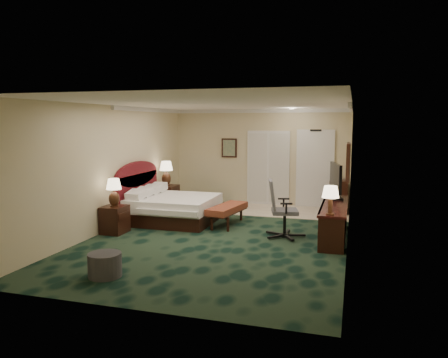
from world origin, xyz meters
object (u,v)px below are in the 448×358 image
(nightstand_far, at_px, (167,198))
(desk, at_px, (334,221))
(nightstand_near, at_px, (115,220))
(minibar, at_px, (339,196))
(bed_bench, at_px, (227,215))
(desk_chair, at_px, (285,209))
(ottoman, at_px, (105,265))
(bed, at_px, (174,209))
(lamp_near, at_px, (114,193))
(tv, at_px, (336,181))
(lamp_far, at_px, (166,173))

(nightstand_far, bearing_deg, desk, -20.81)
(nightstand_near, xyz_separation_m, nightstand_far, (0.03, 2.62, 0.04))
(minibar, bearing_deg, nightstand_far, -167.42)
(bed_bench, bearing_deg, desk_chair, -16.61)
(ottoman, distance_m, desk, 4.64)
(bed, distance_m, lamp_near, 1.70)
(bed, relative_size, nightstand_near, 3.26)
(bed_bench, relative_size, desk_chair, 1.14)
(nightstand_near, relative_size, ottoman, 1.14)
(desk, xyz_separation_m, tv, (-0.02, 0.66, 0.73))
(nightstand_near, relative_size, lamp_near, 0.97)
(nightstand_near, relative_size, desk, 0.24)
(bed, bearing_deg, bed_bench, 0.48)
(lamp_near, relative_size, desk, 0.25)
(nightstand_near, distance_m, ottoman, 2.70)
(bed_bench, bearing_deg, nightstand_far, 158.05)
(nightstand_far, relative_size, desk_chair, 0.56)
(ottoman, height_order, desk, desk)
(bed_bench, distance_m, desk, 2.43)
(bed, bearing_deg, nightstand_near, -120.07)
(bed_bench, xyz_separation_m, minibar, (2.39, 2.24, 0.20))
(desk_chair, relative_size, minibar, 1.36)
(bed, height_order, minibar, minibar)
(lamp_far, relative_size, minibar, 0.76)
(bed, distance_m, minibar, 4.32)
(desk, bearing_deg, minibar, 90.03)
(nightstand_far, distance_m, tv, 4.60)
(desk_chair, bearing_deg, nightstand_far, 136.63)
(bed, relative_size, minibar, 2.18)
(nightstand_far, height_order, lamp_far, lamp_far)
(lamp_near, bearing_deg, bed_bench, 34.91)
(bed, xyz_separation_m, desk_chair, (2.72, -0.68, 0.29))
(bed, relative_size, lamp_near, 3.17)
(lamp_near, height_order, bed_bench, lamp_near)
(lamp_far, xyz_separation_m, tv, (4.41, -1.00, 0.09))
(bed, bearing_deg, tv, 3.53)
(lamp_far, bearing_deg, nightstand_near, -91.04)
(ottoman, distance_m, tv, 5.19)
(ottoman, bearing_deg, tv, 51.12)
(bed_bench, height_order, tv, tv)
(minibar, bearing_deg, ottoman, -118.27)
(tv, bearing_deg, bed, 170.01)
(lamp_near, xyz_separation_m, bed_bench, (2.05, 1.43, -0.65))
(lamp_near, distance_m, desk, 4.57)
(ottoman, height_order, desk_chair, desk_chair)
(lamp_near, distance_m, lamp_far, 2.64)
(lamp_far, bearing_deg, ottoman, -76.48)
(nightstand_near, distance_m, minibar, 5.75)
(lamp_near, distance_m, bed_bench, 2.58)
(nightstand_near, height_order, minibar, minibar)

